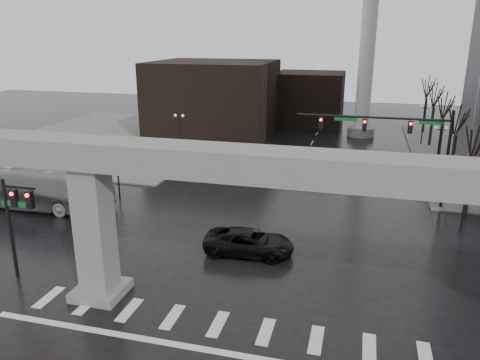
{
  "coord_description": "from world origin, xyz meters",
  "views": [
    {
      "loc": [
        6.1,
        -19.83,
        13.69
      ],
      "look_at": [
        -1.33,
        8.27,
        4.5
      ],
      "focal_mm": 35.0,
      "sensor_mm": 36.0,
      "label": 1
    }
  ],
  "objects": [
    {
      "name": "tree_right_4",
      "position": [
        14.53,
        50.02,
        3.04
      ],
      "size": [
        1.12,
        1.69,
        8.19
      ],
      "color": "black",
      "rests_on": "ground"
    },
    {
      "name": "lamp_right_1",
      "position": [
        13.5,
        28.0,
        3.47
      ],
      "size": [
        1.22,
        0.32,
        5.11
      ],
      "color": "black",
      "rests_on": "ground"
    },
    {
      "name": "city_bus",
      "position": [
        -19.55,
        10.66,
        1.88
      ],
      "size": [
        13.49,
        3.24,
        3.75
      ],
      "primitive_type": "imported",
      "rotation": [
        0.0,
        0.0,
        1.56
      ],
      "color": "#96969B",
      "rests_on": "ground"
    },
    {
      "name": "lamp_left_1",
      "position": [
        -13.5,
        28.0,
        3.47
      ],
      "size": [
        1.22,
        0.32,
        5.11
      ],
      "color": "black",
      "rests_on": "ground"
    },
    {
      "name": "building_far_left",
      "position": [
        -14.0,
        42.0,
        5.0
      ],
      "size": [
        16.0,
        14.0,
        10.0
      ],
      "primitive_type": "cube",
      "color": "black",
      "rests_on": "ground"
    },
    {
      "name": "pickup_truck",
      "position": [
        -0.36,
        6.86,
        0.8
      ],
      "size": [
        5.9,
        2.96,
        1.6
      ],
      "primitive_type": "imported",
      "rotation": [
        0.0,
        0.0,
        1.62
      ],
      "color": "black",
      "rests_on": "ground"
    },
    {
      "name": "ground",
      "position": [
        0.0,
        0.0,
        0.0
      ],
      "size": [
        160.0,
        160.0,
        0.0
      ],
      "primitive_type": "plane",
      "color": "black",
      "rests_on": "ground"
    },
    {
      "name": "tree_right_1",
      "position": [
        14.53,
        26.02,
        2.85
      ],
      "size": [
        1.09,
        1.61,
        7.67
      ],
      "color": "black",
      "rests_on": "ground"
    },
    {
      "name": "lamp_left_2",
      "position": [
        -13.5,
        42.0,
        3.47
      ],
      "size": [
        1.22,
        0.32,
        5.11
      ],
      "color": "black",
      "rests_on": "ground"
    },
    {
      "name": "flagpole_assembly",
      "position": [
        15.29,
        22.0,
        7.53
      ],
      "size": [
        2.06,
        0.12,
        12.0
      ],
      "color": "silver",
      "rests_on": "ground"
    },
    {
      "name": "tree_right_0",
      "position": [
        14.53,
        18.02,
        2.79
      ],
      "size": [
        1.09,
        1.58,
        7.5
      ],
      "color": "black",
      "rests_on": "ground"
    },
    {
      "name": "lamp_right_2",
      "position": [
        13.5,
        42.0,
        3.47
      ],
      "size": [
        1.22,
        0.32,
        5.11
      ],
      "color": "black",
      "rests_on": "ground"
    },
    {
      "name": "elevated_guideway",
      "position": [
        1.26,
        0.0,
        6.88
      ],
      "size": [
        48.0,
        2.6,
        8.7
      ],
      "color": "gray",
      "rests_on": "ground"
    },
    {
      "name": "lamp_left_0",
      "position": [
        -13.5,
        14.0,
        3.47
      ],
      "size": [
        1.22,
        0.32,
        5.11
      ],
      "color": "black",
      "rests_on": "ground"
    },
    {
      "name": "sidewalk_nw",
      "position": [
        -26.0,
        36.0,
        0.07
      ],
      "size": [
        28.0,
        36.0,
        0.15
      ],
      "primitive_type": "cube",
      "color": "slate",
      "rests_on": "ground"
    },
    {
      "name": "signal_left_pole",
      "position": [
        -12.25,
        0.5,
        4.07
      ],
      "size": [
        2.3,
        0.3,
        6.0
      ],
      "color": "black",
      "rests_on": "ground"
    },
    {
      "name": "tree_right_2",
      "position": [
        14.53,
        34.02,
        2.91
      ],
      "size": [
        1.1,
        1.63,
        7.85
      ],
      "color": "black",
      "rests_on": "ground"
    },
    {
      "name": "smokestack",
      "position": [
        6.0,
        46.0,
        13.35
      ],
      "size": [
        3.6,
        3.6,
        30.0
      ],
      "color": "silver",
      "rests_on": "ground"
    },
    {
      "name": "building_far_mid",
      "position": [
        -2.0,
        52.0,
        4.0
      ],
      "size": [
        10.0,
        10.0,
        8.0
      ],
      "primitive_type": "cube",
      "color": "black",
      "rests_on": "ground"
    },
    {
      "name": "signal_mast_arm",
      "position": [
        8.99,
        18.8,
        5.83
      ],
      "size": [
        12.12,
        0.43,
        8.0
      ],
      "color": "black",
      "rests_on": "ground"
    },
    {
      "name": "lamp_right_0",
      "position": [
        13.5,
        14.0,
        3.47
      ],
      "size": [
        1.22,
        0.32,
        5.11
      ],
      "color": "black",
      "rests_on": "ground"
    },
    {
      "name": "tree_right_3",
      "position": [
        14.53,
        42.02,
        2.98
      ],
      "size": [
        1.11,
        1.66,
        8.02
      ],
      "color": "black",
      "rests_on": "ground"
    }
  ]
}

